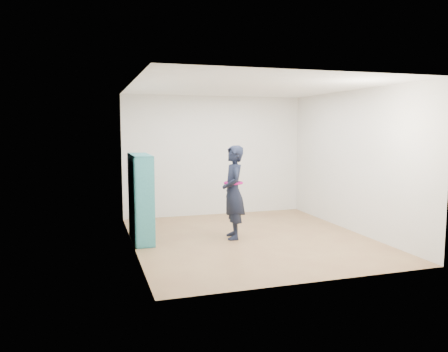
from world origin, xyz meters
name	(u,v)px	position (x,y,z in m)	size (l,w,h in m)	color
floor	(251,238)	(0.00, 0.00, 0.00)	(4.50, 4.50, 0.00)	brown
ceiling	(252,87)	(0.00, 0.00, 2.60)	(4.50, 4.50, 0.00)	white
wall_left	(132,167)	(-2.00, 0.00, 1.30)	(0.02, 4.50, 2.60)	silver
wall_right	(353,161)	(2.00, 0.00, 1.30)	(0.02, 4.50, 2.60)	silver
wall_back	(215,156)	(0.00, 2.25, 1.30)	(4.00, 0.02, 2.60)	silver
wall_front	(317,179)	(0.00, -2.25, 1.30)	(4.00, 0.02, 2.60)	silver
bookshelf	(139,199)	(-1.85, 0.46, 0.72)	(0.32, 1.10, 1.47)	#28717F
person	(233,192)	(-0.28, 0.12, 0.81)	(0.47, 0.64, 1.62)	black
smartphone	(225,186)	(-0.41, 0.23, 0.92)	(0.01, 0.11, 0.13)	silver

